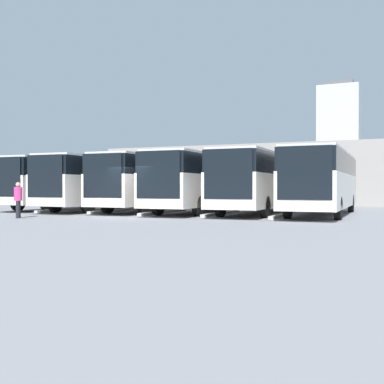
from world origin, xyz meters
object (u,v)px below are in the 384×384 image
object	(u,v)px
bus_2	(204,181)
pedestrian	(18,199)
bus_4	(106,182)
bus_5	(69,182)
bus_1	(261,181)
bus_3	(156,181)
bus_0	(323,180)

from	to	relation	value
bus_2	pedestrian	distance (m)	10.47
bus_4	bus_5	world-z (taller)	same
bus_1	bus_3	world-z (taller)	same
bus_5	bus_2	bearing A→B (deg)	174.77
bus_1	bus_2	xyz separation A→B (m)	(3.42, 0.19, 0.00)
bus_2	pedestrian	bearing A→B (deg)	52.36
bus_0	bus_5	size ratio (longest dim) A/B	1.00
bus_1	bus_4	distance (m)	10.27
bus_0	bus_2	bearing A→B (deg)	-0.63
bus_0	bus_2	distance (m)	6.85
bus_0	bus_2	world-z (taller)	same
bus_2	bus_4	distance (m)	6.85
bus_0	bus_4	xyz separation A→B (m)	(13.70, -0.19, 0.00)
bus_2	bus_3	distance (m)	3.46
bus_2	pedestrian	xyz separation A→B (m)	(6.29, 8.32, -0.93)
bus_0	bus_5	distance (m)	17.14
bus_1	bus_5	world-z (taller)	same
bus_1	bus_2	world-z (taller)	same
pedestrian	bus_0	bearing A→B (deg)	-91.10
bus_2	bus_4	xyz separation A→B (m)	(6.85, -0.18, 0.00)
bus_3	bus_4	distance (m)	3.44
bus_5	pedestrian	size ratio (longest dim) A/B	7.02
bus_0	bus_4	distance (m)	13.70
bus_4	pedestrian	xyz separation A→B (m)	(-0.56, 8.50, -0.93)
bus_4	bus_1	bearing A→B (deg)	179.45
bus_5	pedestrian	world-z (taller)	bus_5
bus_1	pedestrian	xyz separation A→B (m)	(9.71, 8.50, -0.93)
pedestrian	bus_5	bearing A→B (deg)	-9.90
bus_5	pedestrian	distance (m)	10.03
bus_2	bus_5	size ratio (longest dim) A/B	1.00
bus_0	bus_5	world-z (taller)	same
bus_4	bus_3	bearing A→B (deg)	-175.81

